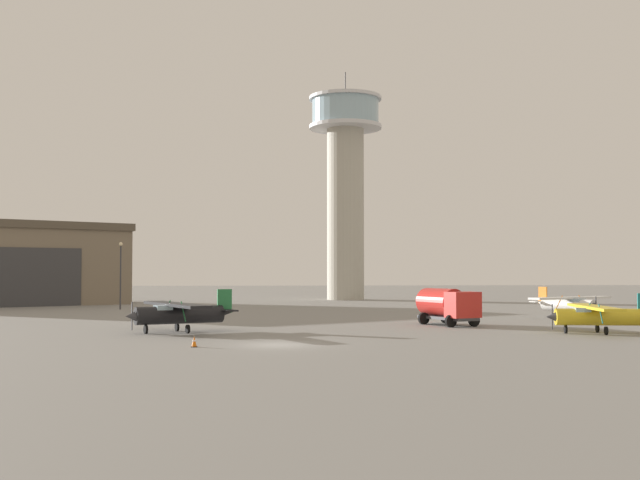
# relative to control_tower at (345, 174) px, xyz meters

# --- Properties ---
(ground_plane) EXTENTS (400.00, 400.00, 0.00)m
(ground_plane) POSITION_rel_control_tower_xyz_m (-12.92, -75.39, -19.89)
(ground_plane) COLOR gray
(control_tower) EXTENTS (11.52, 11.52, 36.30)m
(control_tower) POSITION_rel_control_tower_xyz_m (0.00, 0.00, 0.00)
(control_tower) COLOR #B2AD9E
(control_tower) RESTS_ON ground_plane
(airplane_yellow) EXTENTS (7.70, 9.84, 2.89)m
(airplane_yellow) POSITION_rel_control_tower_xyz_m (10.33, -68.69, -18.54)
(airplane_yellow) COLOR gold
(airplane_yellow) RESTS_ON ground_plane
(airplane_white) EXTENTS (9.50, 7.57, 2.91)m
(airplane_white) POSITION_rel_control_tower_xyz_m (15.88, -49.40, -18.53)
(airplane_white) COLOR white
(airplane_white) RESTS_ON ground_plane
(airplane_black) EXTENTS (8.11, 10.19, 3.12)m
(airplane_black) POSITION_rel_control_tower_xyz_m (-19.73, -64.99, -18.44)
(airplane_black) COLOR black
(airplane_black) RESTS_ON ground_plane
(truck_fuel_tanker_red) EXTENTS (4.55, 6.47, 3.04)m
(truck_fuel_tanker_red) POSITION_rel_control_tower_xyz_m (1.54, -59.19, -18.18)
(truck_fuel_tanker_red) COLOR #38383D
(truck_fuel_tanker_red) RESTS_ON ground_plane
(light_post_west) EXTENTS (0.44, 0.44, 7.90)m
(light_post_west) POSITION_rel_control_tower_xyz_m (-30.06, -29.38, -15.13)
(light_post_west) COLOR #38383D
(light_post_west) RESTS_ON ground_plane
(traffic_cone_near_left) EXTENTS (0.36, 0.36, 0.65)m
(traffic_cone_near_left) POSITION_rel_control_tower_xyz_m (-17.90, -76.33, -19.57)
(traffic_cone_near_left) COLOR black
(traffic_cone_near_left) RESTS_ON ground_plane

